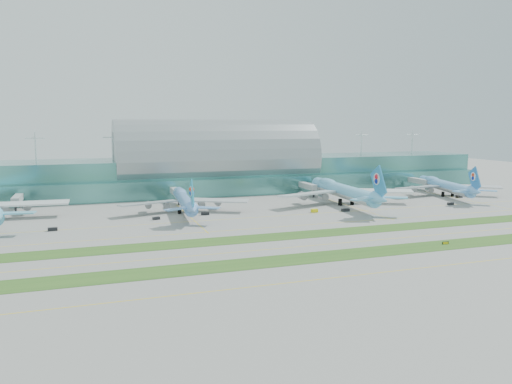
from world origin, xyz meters
name	(u,v)px	position (x,y,z in m)	size (l,w,h in m)	color
ground	(305,236)	(0.00, 0.00, 0.00)	(700.00, 700.00, 0.00)	gray
terminal	(217,168)	(0.01, 128.79, 14.23)	(340.00, 69.10, 36.00)	#3D7A75
grass_strip_near	(342,255)	(0.00, -28.00, 0.04)	(420.00, 12.00, 0.08)	#2D591E
grass_strip_far	(302,235)	(0.00, 2.00, 0.04)	(420.00, 12.00, 0.08)	#2D591E
taxiline_a	(377,273)	(0.00, -48.00, 0.01)	(420.00, 0.35, 0.01)	yellow
taxiline_b	(322,245)	(0.00, -14.00, 0.01)	(420.00, 0.35, 0.01)	yellow
taxiline_c	(286,226)	(0.00, 18.00, 0.01)	(420.00, 0.35, 0.01)	yellow
taxiline_d	(267,217)	(0.00, 40.00, 0.01)	(420.00, 0.35, 0.01)	yellow
airliner_b	(184,200)	(-32.28, 63.28, 5.79)	(59.93, 68.26, 18.78)	#69A1E7
airliner_c	(342,190)	(48.69, 61.07, 7.04)	(72.95, 82.96, 22.82)	#6EC5F3
airliner_d	(445,185)	(117.70, 67.91, 5.98)	(60.44, 69.66, 19.37)	#6FB3F5
gse_b	(53,229)	(-87.82, 39.19, 0.63)	(3.54, 1.57, 1.27)	black
gse_c	(156,218)	(-47.22, 48.82, 0.60)	(3.02, 1.63, 1.20)	black
gse_d	(205,213)	(-24.87, 52.86, 0.69)	(3.73, 1.79, 1.38)	black
gse_e	(314,211)	(24.44, 42.93, 0.78)	(2.96, 1.78, 1.55)	yellow
gse_f	(345,210)	(39.17, 40.45, 0.69)	(3.66, 1.91, 1.37)	black
gse_g	(450,204)	(98.35, 39.65, 0.65)	(3.15, 1.67, 1.29)	black
gse_h	(459,196)	(119.81, 58.26, 0.73)	(3.43, 1.79, 1.45)	black
taxiway_sign_east	(446,243)	(40.16, -27.24, 0.48)	(2.32, 0.61, 0.98)	black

